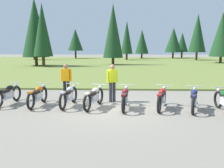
{
  "coord_description": "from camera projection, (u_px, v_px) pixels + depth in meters",
  "views": [
    {
      "loc": [
        0.44,
        -9.93,
        2.44
      ],
      "look_at": [
        0.0,
        0.6,
        0.9
      ],
      "focal_mm": 41.07,
      "sensor_mm": 36.0,
      "label": 1
    }
  ],
  "objects": [
    {
      "name": "motorcycle_navy",
      "position": [
        194.0,
        99.0,
        9.86
      ],
      "size": [
        0.83,
        2.04,
        0.88
      ],
      "color": "black",
      "rests_on": "ground"
    },
    {
      "name": "motorcycle_cream",
      "position": [
        94.0,
        97.0,
        10.29
      ],
      "size": [
        0.77,
        2.06,
        0.88
      ],
      "color": "black",
      "rests_on": "ground"
    },
    {
      "name": "rider_with_back_turned",
      "position": [
        66.0,
        79.0,
        11.79
      ],
      "size": [
        0.54,
        0.29,
        1.67
      ],
      "color": "black",
      "rests_on": "ground"
    },
    {
      "name": "motorcycle_orange",
      "position": [
        38.0,
        95.0,
        10.63
      ],
      "size": [
        0.62,
        2.1,
        0.88
      ],
      "color": "black",
      "rests_on": "ground"
    },
    {
      "name": "motorcycle_silver",
      "position": [
        69.0,
        96.0,
        10.55
      ],
      "size": [
        0.62,
        2.1,
        0.88
      ],
      "color": "black",
      "rests_on": "ground"
    },
    {
      "name": "motorcycle_red",
      "position": [
        162.0,
        98.0,
        10.09
      ],
      "size": [
        0.81,
        2.04,
        0.88
      ],
      "color": "black",
      "rests_on": "ground"
    },
    {
      "name": "motorcycle_black",
      "position": [
        8.0,
        94.0,
        10.89
      ],
      "size": [
        0.62,
        2.1,
        0.88
      ],
      "color": "black",
      "rests_on": "ground"
    },
    {
      "name": "motorcycle_maroon",
      "position": [
        125.0,
        98.0,
        10.1
      ],
      "size": [
        0.62,
        2.1,
        0.88
      ],
      "color": "black",
      "rests_on": "ground"
    },
    {
      "name": "rider_near_row_end",
      "position": [
        112.0,
        81.0,
        11.34
      ],
      "size": [
        0.48,
        0.38,
        1.67
      ],
      "color": "#2D2D38",
      "rests_on": "ground"
    },
    {
      "name": "ground_plane",
      "position": [
        111.0,
        109.0,
        10.19
      ],
      "size": [
        140.0,
        140.0,
        0.0
      ],
      "primitive_type": "plane",
      "color": "gray"
    },
    {
      "name": "forest_treeline",
      "position": [
        132.0,
        36.0,
        41.81
      ],
      "size": [
        32.96,
        27.41,
        8.37
      ],
      "color": "#47331E",
      "rests_on": "ground"
    },
    {
      "name": "grass_moorland",
      "position": [
        120.0,
        64.0,
        36.15
      ],
      "size": [
        80.0,
        44.0,
        0.1
      ],
      "primitive_type": "cube",
      "color": "olive",
      "rests_on": "ground"
    }
  ]
}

